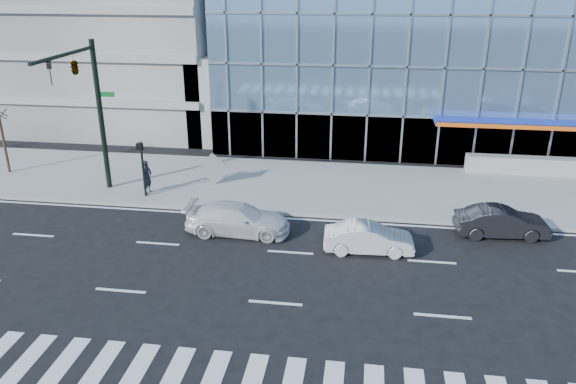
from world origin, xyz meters
name	(u,v)px	position (x,y,z in m)	size (l,w,h in m)	color
ground	(290,252)	(0.00, 0.00, 0.00)	(160.00, 160.00, 0.00)	black
sidewalk	(310,185)	(0.00, 8.00, 0.07)	(120.00, 8.00, 0.15)	gray
theatre_building	(515,23)	(14.00, 26.00, 7.50)	(42.00, 26.00, 15.00)	#759DC3
ramp_block	(243,94)	(-6.00, 18.00, 3.00)	(6.00, 8.00, 6.00)	gray
traffic_signal	(83,84)	(-11.00, 4.57, 6.16)	(1.14, 5.74, 8.00)	black
ped_signal_post	(142,161)	(-8.50, 4.94, 2.14)	(0.30, 0.33, 3.00)	black
white_suv	(238,219)	(-2.67, 1.60, 0.70)	(1.96, 4.83, 1.40)	silver
white_sedan	(369,238)	(3.33, 0.58, 0.64)	(1.34, 3.85, 1.27)	silver
dark_sedan	(502,222)	(9.33, 3.00, 0.68)	(1.45, 4.14, 1.37)	black
pedestrian	(147,177)	(-8.52, 5.46, 1.06)	(0.67, 0.44, 1.83)	black
tilted_panel	(214,168)	(-5.33, 7.28, 1.07)	(1.30, 0.06, 1.30)	gray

